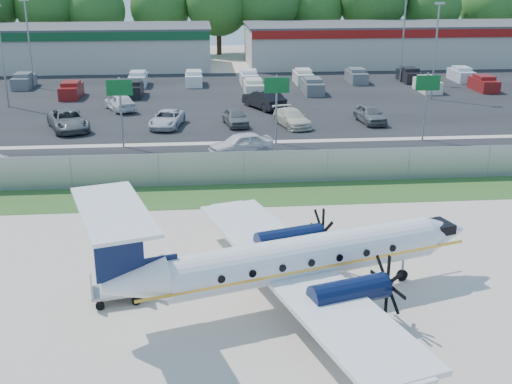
{
  "coord_description": "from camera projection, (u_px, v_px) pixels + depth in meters",
  "views": [
    {
      "loc": [
        -2.53,
        -22.08,
        12.24
      ],
      "look_at": [
        0.0,
        6.0,
        2.3
      ],
      "focal_mm": 45.0,
      "sensor_mm": 36.0,
      "label": 1
    }
  ],
  "objects": [
    {
      "name": "ground",
      "position": [
        270.0,
        298.0,
        25.02
      ],
      "size": [
        170.0,
        170.0,
        0.0
      ],
      "primitive_type": "plane",
      "color": "beige",
      "rests_on": "ground"
    },
    {
      "name": "grass_verge",
      "position": [
        246.0,
        195.0,
        36.29
      ],
      "size": [
        170.0,
        4.0,
        0.02
      ],
      "primitive_type": "cube",
      "color": "#2D561E",
      "rests_on": "ground"
    },
    {
      "name": "access_road",
      "position": [
        239.0,
        160.0,
        42.86
      ],
      "size": [
        170.0,
        8.0,
        0.02
      ],
      "primitive_type": "cube",
      "color": "black",
      "rests_on": "ground"
    },
    {
      "name": "parking_lot",
      "position": [
        225.0,
        99.0,
        62.59
      ],
      "size": [
        170.0,
        32.0,
        0.02
      ],
      "primitive_type": "cube",
      "color": "black",
      "rests_on": "ground"
    },
    {
      "name": "perimeter_fence",
      "position": [
        244.0,
        168.0,
        37.84
      ],
      "size": [
        120.0,
        0.06,
        1.99
      ],
      "color": "gray",
      "rests_on": "ground"
    },
    {
      "name": "building_west",
      "position": [
        26.0,
        48.0,
        80.33
      ],
      "size": [
        46.4,
        12.4,
        5.24
      ],
      "color": "#BCB7AA",
      "rests_on": "ground"
    },
    {
      "name": "building_east",
      "position": [
        414.0,
        43.0,
        84.56
      ],
      "size": [
        44.4,
        12.4,
        5.24
      ],
      "color": "#BCB7AA",
      "rests_on": "ground"
    },
    {
      "name": "sign_left",
      "position": [
        120.0,
        97.0,
        44.66
      ],
      "size": [
        1.8,
        0.26,
        5.0
      ],
      "color": "gray",
      "rests_on": "ground"
    },
    {
      "name": "sign_mid",
      "position": [
        277.0,
        95.0,
        45.59
      ],
      "size": [
        1.8,
        0.26,
        5.0
      ],
      "color": "gray",
      "rests_on": "ground"
    },
    {
      "name": "sign_right",
      "position": [
        427.0,
        92.0,
        46.52
      ],
      "size": [
        1.8,
        0.26,
        5.0
      ],
      "color": "gray",
      "rests_on": "ground"
    },
    {
      "name": "light_pole_nw",
      "position": [
        1.0,
        49.0,
        57.28
      ],
      "size": [
        0.9,
        0.35,
        9.09
      ],
      "color": "gray",
      "rests_on": "ground"
    },
    {
      "name": "light_pole_ne",
      "position": [
        436.0,
        45.0,
        60.67
      ],
      "size": [
        0.9,
        0.35,
        9.09
      ],
      "color": "gray",
      "rests_on": "ground"
    },
    {
      "name": "light_pole_sw",
      "position": [
        29.0,
        38.0,
        66.67
      ],
      "size": [
        0.9,
        0.35,
        9.09
      ],
      "color": "gray",
      "rests_on": "ground"
    },
    {
      "name": "light_pole_se",
      "position": [
        404.0,
        34.0,
        70.06
      ],
      "size": [
        0.9,
        0.35,
        9.09
      ],
      "color": "gray",
      "rests_on": "ground"
    },
    {
      "name": "tree_line",
      "position": [
        215.0,
        54.0,
        94.53
      ],
      "size": [
        112.0,
        6.0,
        14.0
      ],
      "primitive_type": null,
      "color": "#24591A",
      "rests_on": "ground"
    },
    {
      "name": "aircraft",
      "position": [
        297.0,
        258.0,
        24.14
      ],
      "size": [
        15.68,
        15.31,
        4.8
      ],
      "color": "silver",
      "rests_on": "ground"
    },
    {
      "name": "baggage_cart_near",
      "position": [
        117.0,
        290.0,
        24.68
      ],
      "size": [
        2.12,
        1.5,
        1.01
      ],
      "color": "gray",
      "rests_on": "ground"
    },
    {
      "name": "baggage_cart_far",
      "position": [
        134.0,
        280.0,
        25.4
      ],
      "size": [
        2.22,
        1.61,
        1.05
      ],
      "color": "gray",
      "rests_on": "ground"
    },
    {
      "name": "cone_nose",
      "position": [
        365.0,
        249.0,
        28.73
      ],
      "size": [
        0.43,
        0.43,
        0.62
      ],
      "color": "#FE3308",
      "rests_on": "ground"
    },
    {
      "name": "cone_starboard_wing",
      "position": [
        116.0,
        213.0,
        32.96
      ],
      "size": [
        0.42,
        0.42,
        0.6
      ],
      "color": "#FE3308",
      "rests_on": "ground"
    },
    {
      "name": "road_car_mid",
      "position": [
        241.0,
        155.0,
        44.13
      ],
      "size": [
        4.8,
        3.08,
        1.52
      ],
      "primitive_type": "imported",
      "rotation": [
        0.0,
        0.0,
        -1.26
      ],
      "color": "silver",
      "rests_on": "ground"
    },
    {
      "name": "parked_car_a",
      "position": [
        69.0,
        130.0,
        50.8
      ],
      "size": [
        4.39,
        6.21,
        1.57
      ],
      "primitive_type": "imported",
      "rotation": [
        0.0,
        0.0,
        0.35
      ],
      "color": "#595B5E",
      "rests_on": "ground"
    },
    {
      "name": "parked_car_b",
      "position": [
        167.0,
        127.0,
        51.7
      ],
      "size": [
        3.04,
        5.09,
        1.33
      ],
      "primitive_type": "imported",
      "rotation": [
        0.0,
        0.0,
        -0.19
      ],
      "color": "silver",
      "rests_on": "ground"
    },
    {
      "name": "parked_car_c",
      "position": [
        235.0,
        125.0,
        52.23
      ],
      "size": [
        2.27,
        4.24,
        1.37
      ],
      "primitive_type": "imported",
      "rotation": [
        0.0,
        0.0,
        0.17
      ],
      "color": "#595B5E",
      "rests_on": "ground"
    },
    {
      "name": "parked_car_d",
      "position": [
        292.0,
        126.0,
        51.96
      ],
      "size": [
        3.05,
        5.08,
        1.38
      ],
      "primitive_type": "imported",
      "rotation": [
        0.0,
        0.0,
        0.25
      ],
      "color": "beige",
      "rests_on": "ground"
    },
    {
      "name": "parked_car_e",
      "position": [
        370.0,
        123.0,
        53.07
      ],
      "size": [
        2.18,
        4.48,
        1.47
      ],
      "primitive_type": "imported",
      "rotation": [
        0.0,
        0.0,
        0.1
      ],
      "color": "#595B5E",
      "rests_on": "ground"
    },
    {
      "name": "parked_car_f",
      "position": [
        120.0,
        110.0,
        57.61
      ],
      "size": [
        3.56,
        4.93,
        1.56
      ],
      "primitive_type": "imported",
      "rotation": [
        0.0,
        0.0,
        3.56
      ],
      "color": "silver",
      "rests_on": "ground"
    },
    {
      "name": "parked_car_g",
      "position": [
        264.0,
        109.0,
        58.34
      ],
      "size": [
        3.85,
        5.49,
        1.72
      ],
      "primitive_type": "imported",
      "rotation": [
        0.0,
        0.0,
        3.58
      ],
      "color": "black",
      "rests_on": "ground"
    },
    {
      "name": "far_parking_rows",
      "position": [
        223.0,
        90.0,
        67.29
      ],
      "size": [
        56.0,
        10.0,
        1.6
      ],
      "primitive_type": null,
      "color": "gray",
      "rests_on": "ground"
    }
  ]
}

